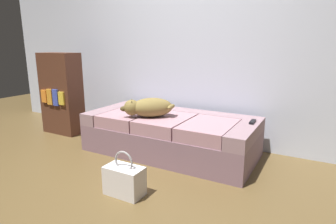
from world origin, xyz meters
name	(u,v)px	position (x,y,z in m)	size (l,w,h in m)	color
ground_plane	(112,192)	(0.00, 0.00, 0.00)	(10.00, 10.00, 0.00)	brown
back_wall	(193,28)	(0.00, 1.60, 1.40)	(6.40, 0.10, 2.80)	silver
couch	(170,134)	(0.00, 1.02, 0.22)	(1.89, 0.87, 0.44)	slate
dog_tan	(148,107)	(-0.18, 0.85, 0.54)	(0.55, 0.48, 0.21)	olive
tv_remote	(253,122)	(0.87, 1.15, 0.45)	(0.04, 0.15, 0.02)	black
handbag	(124,180)	(0.12, 0.02, 0.13)	(0.32, 0.18, 0.38)	silver
bookshelf	(62,94)	(-1.68, 0.98, 0.55)	(0.56, 0.30, 1.10)	#502D1E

